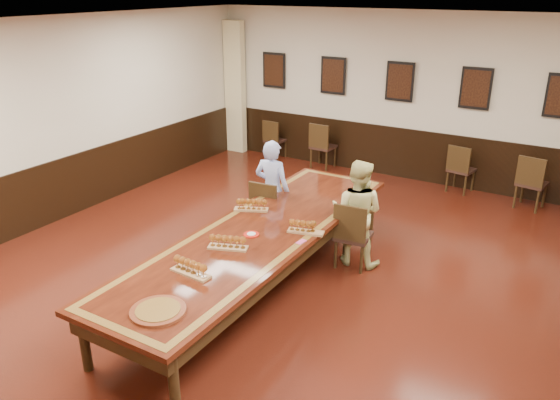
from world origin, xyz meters
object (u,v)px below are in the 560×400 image
Objects in this scene: person_woman at (357,213)px; conference_table at (260,241)px; spare_chair_b at (323,145)px; spare_chair_c at (461,168)px; chair_man at (269,209)px; spare_chair_a at (275,139)px; carved_platter at (158,311)px; person_man at (272,189)px; chair_woman at (354,234)px; spare_chair_d at (532,182)px.

conference_table is (-0.81, -1.18, -0.14)m from person_woman.
spare_chair_b is 2.85m from spare_chair_c.
spare_chair_c is (1.99, 3.54, -0.02)m from chair_man.
spare_chair_b reaches higher than spare_chair_a.
person_woman is 3.26m from carved_platter.
person_woman is at bearing 135.63° from spare_chair_a.
spare_chair_a is at bearing -64.05° from person_man.
chair_woman is at bearing 169.51° from chair_man.
person_woman is at bearing 173.50° from chair_man.
spare_chair_d reaches higher than spare_chair_c.
spare_chair_a is at bearing 112.71° from carved_platter.
person_man reaches higher than spare_chair_c.
chair_man is 1.46m from person_woman.
spare_chair_a is 0.17× the size of conference_table.
person_woman is at bearing 78.58° from carved_platter.
spare_chair_a is at bearing -51.70° from person_woman.
carved_platter is (-2.44, -6.58, 0.29)m from spare_chair_d.
carved_platter is at bearing 72.29° from chair_woman.
spare_chair_c is at bearing 79.91° from carved_platter.
spare_chair_b is (-2.29, 3.66, 0.00)m from chair_woman.
carved_platter is at bearing 114.29° from spare_chair_a.
chair_man is 4.13m from spare_chair_a.
spare_chair_c is (4.06, -0.03, 0.02)m from spare_chair_a.
person_woman is at bearing 91.04° from spare_chair_c.
spare_chair_a is 0.58× the size of person_woman.
person_woman is at bearing 125.25° from spare_chair_b.
spare_chair_d reaches higher than carved_platter.
carved_platter is (0.79, -3.24, 0.29)m from chair_man.
spare_chair_a is (-2.07, 3.57, -0.04)m from chair_man.
carved_platter is at bearing 79.48° from spare_chair_d.
spare_chair_d is (1.24, -0.20, 0.02)m from spare_chair_c.
spare_chair_d is (4.08, -0.18, -0.00)m from spare_chair_b.
carved_platter is (1.64, -6.76, 0.29)m from spare_chair_b.
person_woman is at bearing 71.88° from spare_chair_d.
spare_chair_c reaches higher than carved_platter.
carved_platter is at bearing 106.20° from spare_chair_b.
spare_chair_d is at bearing -138.74° from chair_man.
spare_chair_d is at bearing -179.18° from spare_chair_c.
spare_chair_a is 7.39m from carved_platter.
spare_chair_b reaches higher than chair_man.
spare_chair_d is at bearing 69.64° from carved_platter.
chair_woman is 0.29m from person_woman.
person_woman is at bearing 169.51° from person_man.
person_man is at bearing -15.40° from chair_woman.
spare_chair_c is 3.99m from person_man.
spare_chair_a is (-3.51, 3.72, -0.05)m from chair_woman.
chair_man is at bearing -7.53° from person_woman.
person_man reaches higher than spare_chair_d.
carved_platter is (0.16, -2.02, 0.16)m from conference_table.
person_man is at bearing 103.36° from carved_platter.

